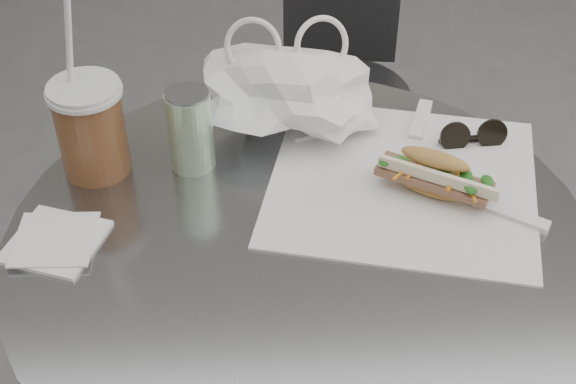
{
  "coord_description": "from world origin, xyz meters",
  "views": [
    {
      "loc": [
        -0.05,
        -0.55,
        1.44
      ],
      "look_at": [
        -0.01,
        0.22,
        0.79
      ],
      "focal_mm": 50.0,
      "sensor_mm": 36.0,
      "label": 1
    }
  ],
  "objects_px": {
    "banh_mi": "(434,175)",
    "cafe_table": "(298,367)",
    "iced_coffee": "(91,127)",
    "drink_can": "(190,130)",
    "sunglasses": "(473,137)",
    "chair_far": "(335,129)"
  },
  "relations": [
    {
      "from": "drink_can",
      "to": "chair_far",
      "type": "bearing_deg",
      "value": 67.44
    },
    {
      "from": "drink_can",
      "to": "sunglasses",
      "type": "bearing_deg",
      "value": 2.95
    },
    {
      "from": "chair_far",
      "to": "cafe_table",
      "type": "bearing_deg",
      "value": 87.86
    },
    {
      "from": "chair_far",
      "to": "banh_mi",
      "type": "distance_m",
      "value": 0.91
    },
    {
      "from": "drink_can",
      "to": "cafe_table",
      "type": "bearing_deg",
      "value": -47.11
    },
    {
      "from": "cafe_table",
      "to": "drink_can",
      "type": "bearing_deg",
      "value": 132.89
    },
    {
      "from": "cafe_table",
      "to": "drink_can",
      "type": "distance_m",
      "value": 0.39
    },
    {
      "from": "chair_far",
      "to": "sunglasses",
      "type": "bearing_deg",
      "value": 107.5
    },
    {
      "from": "iced_coffee",
      "to": "sunglasses",
      "type": "distance_m",
      "value": 0.54
    },
    {
      "from": "banh_mi",
      "to": "cafe_table",
      "type": "bearing_deg",
      "value": -129.21
    },
    {
      "from": "banh_mi",
      "to": "sunglasses",
      "type": "height_order",
      "value": "banh_mi"
    },
    {
      "from": "chair_far",
      "to": "drink_can",
      "type": "bearing_deg",
      "value": 75.08
    },
    {
      "from": "sunglasses",
      "to": "drink_can",
      "type": "height_order",
      "value": "drink_can"
    },
    {
      "from": "banh_mi",
      "to": "drink_can",
      "type": "height_order",
      "value": "drink_can"
    },
    {
      "from": "chair_far",
      "to": "drink_can",
      "type": "distance_m",
      "value": 0.9
    },
    {
      "from": "cafe_table",
      "to": "iced_coffee",
      "type": "height_order",
      "value": "iced_coffee"
    },
    {
      "from": "chair_far",
      "to": "sunglasses",
      "type": "xyz_separation_m",
      "value": [
        0.12,
        -0.67,
        0.46
      ]
    },
    {
      "from": "banh_mi",
      "to": "sunglasses",
      "type": "distance_m",
      "value": 0.13
    },
    {
      "from": "drink_can",
      "to": "iced_coffee",
      "type": "bearing_deg",
      "value": -179.18
    },
    {
      "from": "banh_mi",
      "to": "chair_far",
      "type": "bearing_deg",
      "value": 122.93
    },
    {
      "from": "iced_coffee",
      "to": "drink_can",
      "type": "xyz_separation_m",
      "value": [
        0.13,
        0.0,
        -0.01
      ]
    },
    {
      "from": "banh_mi",
      "to": "sunglasses",
      "type": "xyz_separation_m",
      "value": [
        0.08,
        0.1,
        -0.02
      ]
    }
  ]
}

